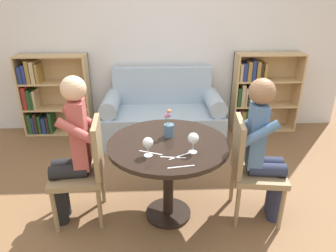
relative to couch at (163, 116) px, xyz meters
name	(u,v)px	position (x,y,z in m)	size (l,w,h in m)	color
ground_plane	(168,214)	(0.00, -1.61, -0.31)	(16.00, 16.00, 0.00)	brown
back_wall	(161,33)	(0.00, 0.43, 1.04)	(5.20, 0.05, 2.70)	silver
round_table	(168,157)	(0.00, -1.61, 0.27)	(0.98, 0.98, 0.72)	black
couch	(163,116)	(0.00, 0.00, 0.00)	(1.56, 0.80, 0.92)	#9EB2C6
bookshelf_left	(48,97)	(-1.58, 0.27, 0.21)	(0.91, 0.28, 1.10)	tan
bookshelf_right	(256,93)	(1.34, 0.26, 0.22)	(0.91, 0.28, 1.10)	tan
chair_left	(85,167)	(-0.69, -1.59, 0.18)	(0.46, 0.46, 0.90)	#937A56
chair_right	(250,165)	(0.69, -1.62, 0.18)	(0.47, 0.47, 0.90)	#937A56
person_left	(71,150)	(-0.78, -1.60, 0.35)	(0.44, 0.36, 1.27)	black
person_right	(264,149)	(0.78, -1.64, 0.35)	(0.44, 0.37, 1.24)	#282D47
wine_glass_left	(148,143)	(-0.16, -1.82, 0.51)	(0.08, 0.08, 0.15)	white
wine_glass_right	(193,139)	(0.18, -1.78, 0.52)	(0.08, 0.08, 0.16)	white
flower_vase	(169,128)	(0.01, -1.49, 0.49)	(0.08, 0.08, 0.24)	slate
knife_left_setting	(180,156)	(0.07, -1.84, 0.41)	(0.17, 0.11, 0.00)	silver
fork_left_setting	(173,157)	(0.02, -1.86, 0.41)	(0.19, 0.04, 0.00)	silver
knife_right_setting	(181,167)	(0.07, -1.99, 0.41)	(0.19, 0.04, 0.00)	silver
fork_right_setting	(151,153)	(-0.14, -1.78, 0.41)	(0.18, 0.08, 0.00)	silver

